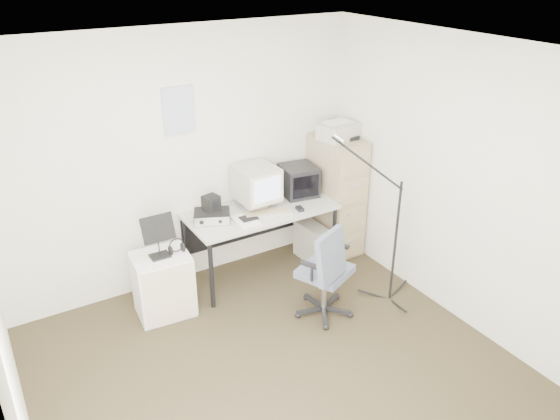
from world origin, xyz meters
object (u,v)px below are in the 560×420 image
filing_cabinet (336,195)px  side_cart (163,284)px  office_chair (325,269)px  desk (261,241)px

filing_cabinet → side_cart: filing_cabinet is taller
office_chair → desk: bearing=75.0°
office_chair → filing_cabinet: bearing=25.7°
side_cart → desk: bearing=12.0°
desk → office_chair: 0.93m
filing_cabinet → side_cart: size_ratio=2.11×
filing_cabinet → desk: 0.99m
filing_cabinet → desk: size_ratio=0.87×
filing_cabinet → desk: filing_cabinet is taller
filing_cabinet → office_chair: 1.26m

